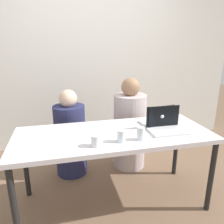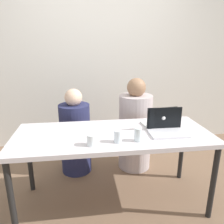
# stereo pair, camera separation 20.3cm
# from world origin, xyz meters

# --- Properties ---
(ground_plane) EXTENTS (12.00, 12.00, 0.00)m
(ground_plane) POSITION_xyz_m (0.00, 0.00, 0.00)
(ground_plane) COLOR brown
(back_wall) EXTENTS (4.70, 0.10, 2.39)m
(back_wall) POSITION_xyz_m (0.00, 1.55, 1.20)
(back_wall) COLOR silver
(back_wall) RESTS_ON ground
(desk) EXTENTS (1.81, 0.74, 0.76)m
(desk) POSITION_xyz_m (0.00, 0.00, 0.69)
(desk) COLOR silver
(desk) RESTS_ON ground
(person_on_left) EXTENTS (0.45, 0.45, 1.06)m
(person_on_left) POSITION_xyz_m (-0.37, 0.66, 0.47)
(person_on_left) COLOR #24284E
(person_on_left) RESTS_ON ground
(person_on_right) EXTENTS (0.47, 0.47, 1.16)m
(person_on_right) POSITION_xyz_m (0.37, 0.66, 0.52)
(person_on_right) COLOR #BBACAD
(person_on_right) RESTS_ON ground
(laptop_back_right) EXTENTS (0.31, 0.27, 0.22)m
(laptop_back_right) POSITION_xyz_m (0.47, 0.10, 0.81)
(laptop_back_right) COLOR silver
(laptop_back_right) RESTS_ON desk
(laptop_front_right) EXTENTS (0.34, 0.26, 0.22)m
(laptop_front_right) POSITION_xyz_m (0.49, -0.06, 0.81)
(laptop_front_right) COLOR silver
(laptop_front_right) RESTS_ON desk
(water_glass_right) EXTENTS (0.06, 0.06, 0.12)m
(water_glass_right) POSITION_xyz_m (0.18, -0.20, 0.81)
(water_glass_right) COLOR silver
(water_glass_right) RESTS_ON desk
(water_glass_center) EXTENTS (0.07, 0.07, 0.10)m
(water_glass_center) POSITION_xyz_m (0.01, -0.20, 0.80)
(water_glass_center) COLOR silver
(water_glass_center) RESTS_ON desk
(water_glass_left) EXTENTS (0.08, 0.08, 0.09)m
(water_glass_left) POSITION_xyz_m (-0.21, -0.23, 0.80)
(water_glass_left) COLOR white
(water_glass_left) RESTS_ON desk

